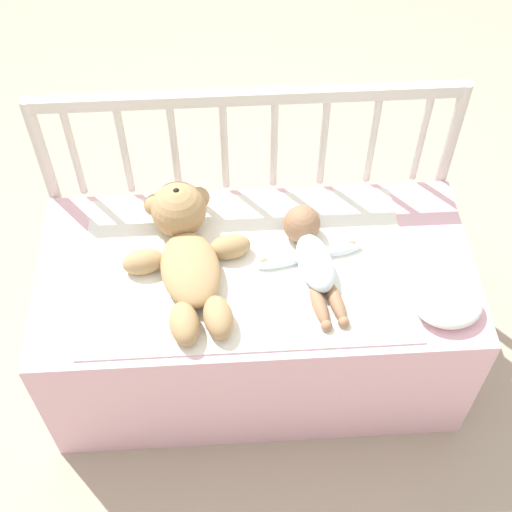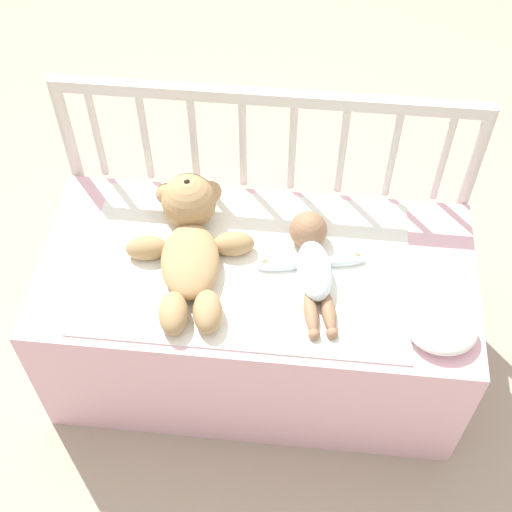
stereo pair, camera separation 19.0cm
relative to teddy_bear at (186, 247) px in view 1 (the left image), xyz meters
The scene contains 7 objects.
ground_plane 0.58m from the teddy_bear, 10.95° to the right, with size 12.00×12.00×0.00m, color tan.
crib_mattress 0.36m from the teddy_bear, 10.95° to the right, with size 1.21×0.59×0.49m.
crib_rail 0.34m from the teddy_bear, 56.40° to the left, with size 1.21×0.04×0.84m.
blanket 0.17m from the teddy_bear, 14.03° to the right, with size 0.89×0.54×0.01m.
teddy_bear is the anchor object (origin of this frame).
baby 0.34m from the teddy_bear, ahead, with size 0.30×0.38×0.11m.
small_pillow 0.71m from the teddy_bear, 17.07° to the right, with size 0.18×0.15×0.06m.
Camera 1 is at (-0.07, -1.19, 2.04)m, focal length 50.00 mm.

